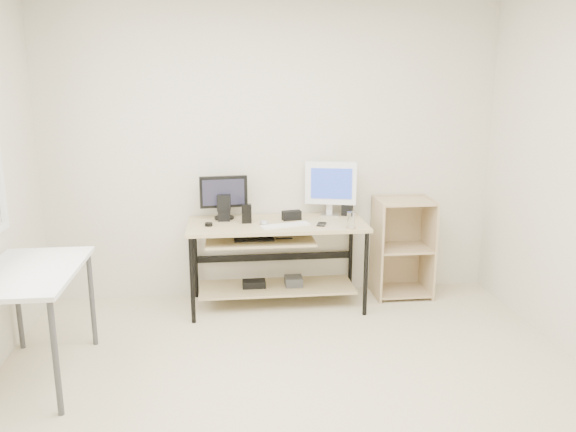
# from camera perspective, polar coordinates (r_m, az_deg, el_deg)

# --- Properties ---
(room) EXTENTS (4.01, 4.01, 2.62)m
(room) POSITION_cam_1_polar(r_m,az_deg,el_deg) (3.04, -0.94, 2.29)
(room) COLOR beige
(room) RESTS_ON ground
(desk) EXTENTS (1.50, 0.65, 0.75)m
(desk) POSITION_cam_1_polar(r_m,az_deg,el_deg) (4.81, -1.44, -3.10)
(desk) COLOR tan
(desk) RESTS_ON ground
(side_table) EXTENTS (0.60, 1.00, 0.75)m
(side_table) POSITION_cam_1_polar(r_m,az_deg,el_deg) (3.95, -24.79, -6.09)
(side_table) COLOR white
(side_table) RESTS_ON ground
(shelf_unit) EXTENTS (0.50, 0.40, 0.90)m
(shelf_unit) POSITION_cam_1_polar(r_m,az_deg,el_deg) (5.21, 11.42, -3.04)
(shelf_unit) COLOR tan
(shelf_unit) RESTS_ON ground
(black_monitor) EXTENTS (0.41, 0.17, 0.38)m
(black_monitor) POSITION_cam_1_polar(r_m,az_deg,el_deg) (4.86, -6.56, 2.19)
(black_monitor) COLOR black
(black_monitor) RESTS_ON desk
(white_imac) EXTENTS (0.45, 0.15, 0.48)m
(white_imac) POSITION_cam_1_polar(r_m,az_deg,el_deg) (4.96, 4.37, 3.19)
(white_imac) COLOR silver
(white_imac) RESTS_ON desk
(keyboard) EXTENTS (0.42, 0.22, 0.01)m
(keyboard) POSITION_cam_1_polar(r_m,az_deg,el_deg) (4.62, -0.27, -0.95)
(keyboard) COLOR white
(keyboard) RESTS_ON desk
(mouse) EXTENTS (0.08, 0.12, 0.04)m
(mouse) POSITION_cam_1_polar(r_m,az_deg,el_deg) (4.67, -2.45, -0.66)
(mouse) COLOR #ADADB2
(mouse) RESTS_ON desk
(center_speaker) EXTENTS (0.17, 0.10, 0.08)m
(center_speaker) POSITION_cam_1_polar(r_m,az_deg,el_deg) (4.83, 0.37, 0.07)
(center_speaker) COLOR black
(center_speaker) RESTS_ON desk
(speaker_left) EXTENTS (0.12, 0.12, 0.22)m
(speaker_left) POSITION_cam_1_polar(r_m,az_deg,el_deg) (4.82, -6.53, 0.90)
(speaker_left) COLOR black
(speaker_left) RESTS_ON desk
(speaker_right) EXTENTS (0.12, 0.12, 0.11)m
(speaker_right) POSITION_cam_1_polar(r_m,az_deg,el_deg) (5.03, 6.03, 0.70)
(speaker_right) COLOR black
(speaker_right) RESTS_ON desk
(audio_controller) EXTENTS (0.08, 0.05, 0.16)m
(audio_controller) POSITION_cam_1_polar(r_m,az_deg,el_deg) (4.72, -4.24, 0.24)
(audio_controller) COLOR black
(audio_controller) RESTS_ON desk
(volume_puck) EXTENTS (0.09, 0.09, 0.03)m
(volume_puck) POSITION_cam_1_polar(r_m,az_deg,el_deg) (4.67, -8.06, -0.85)
(volume_puck) COLOR black
(volume_puck) RESTS_ON desk
(smartphone) EXTENTS (0.11, 0.14, 0.01)m
(smartphone) POSITION_cam_1_polar(r_m,az_deg,el_deg) (4.68, 3.43, -0.84)
(smartphone) COLOR black
(smartphone) RESTS_ON desk
(coaster) EXTENTS (0.11, 0.11, 0.01)m
(coaster) POSITION_cam_1_polar(r_m,az_deg,el_deg) (4.59, 6.39, -1.20)
(coaster) COLOR olive
(coaster) RESTS_ON desk
(drinking_glass) EXTENTS (0.08, 0.08, 0.13)m
(drinking_glass) POSITION_cam_1_polar(r_m,az_deg,el_deg) (4.58, 6.41, -0.38)
(drinking_glass) COLOR white
(drinking_glass) RESTS_ON coaster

